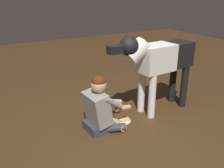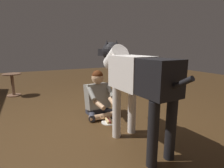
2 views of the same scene
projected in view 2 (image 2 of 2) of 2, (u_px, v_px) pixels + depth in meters
name	position (u px, v px, depth m)	size (l,w,h in m)	color
ground_plane	(84.00, 121.00, 2.90)	(13.87, 13.87, 0.00)	#462F18
person_sitting_on_floor	(98.00, 97.00, 3.11)	(0.65, 0.58, 0.80)	#373947
large_dog	(135.00, 77.00, 2.13)	(1.69, 0.41, 1.29)	white
hot_dog_on_plate	(109.00, 121.00, 2.85)	(0.24, 0.24, 0.06)	white
round_side_table	(13.00, 83.00, 4.36)	(0.43, 0.43, 0.56)	brown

